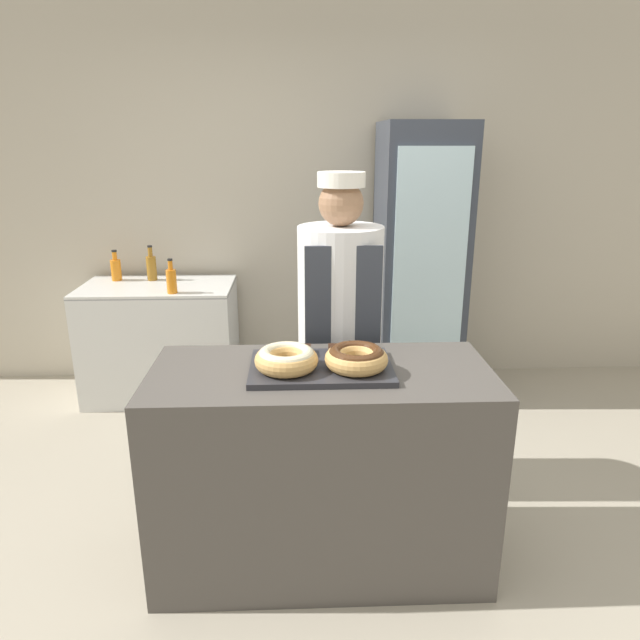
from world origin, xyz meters
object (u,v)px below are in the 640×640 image
at_px(donut_chocolate_glaze, 356,357).
at_px(bottle_orange_b, 116,269).
at_px(bottle_orange, 171,280).
at_px(brownie_back_right, 339,350).
at_px(bottle_amber, 151,267).
at_px(chest_freezer, 162,340).
at_px(beverage_fridge, 419,264).
at_px(donut_light_glaze, 286,358).
at_px(brownie_back_left, 301,351).
at_px(baker_person, 340,333).
at_px(serving_tray, 321,368).

relative_size(donut_chocolate_glaze, bottle_orange_b, 1.14).
bearing_deg(donut_chocolate_glaze, bottle_orange, 123.67).
distance_m(donut_chocolate_glaze, brownie_back_right, 0.17).
height_order(bottle_orange, bottle_amber, bottle_amber).
relative_size(brownie_back_right, chest_freezer, 0.08).
xyz_separation_m(bottle_orange_b, bottle_amber, (0.25, -0.00, 0.01)).
height_order(chest_freezer, bottle_orange, bottle_orange).
distance_m(brownie_back_right, beverage_fridge, 1.76).
height_order(beverage_fridge, bottle_amber, beverage_fridge).
relative_size(donut_light_glaze, brownie_back_left, 2.91).
bearing_deg(bottle_orange_b, donut_chocolate_glaze, -52.08).
relative_size(baker_person, chest_freezer, 1.57).
distance_m(chest_freezer, bottle_amber, 0.52).
relative_size(donut_light_glaze, donut_chocolate_glaze, 1.00).
bearing_deg(beverage_fridge, donut_chocolate_glaze, -109.01).
bearing_deg(donut_light_glaze, brownie_back_left, 70.65).
bearing_deg(bottle_orange_b, serving_tray, -54.10).
height_order(brownie_back_left, baker_person, baker_person).
relative_size(donut_light_glaze, bottle_orange, 1.10).
bearing_deg(brownie_back_left, donut_chocolate_glaze, -36.75).
relative_size(serving_tray, donut_light_glaze, 2.27).
bearing_deg(brownie_back_right, donut_light_glaze, -143.25).
relative_size(baker_person, beverage_fridge, 0.86).
bearing_deg(brownie_back_left, beverage_fridge, 62.86).
distance_m(chest_freezer, bottle_orange, 0.56).
distance_m(brownie_back_left, bottle_orange, 1.63).
relative_size(donut_chocolate_glaze, chest_freezer, 0.24).
bearing_deg(bottle_orange, chest_freezer, 124.93).
xyz_separation_m(donut_light_glaze, brownie_back_right, (0.22, 0.16, -0.03)).
bearing_deg(donut_light_glaze, serving_tray, 16.82).
xyz_separation_m(donut_chocolate_glaze, brownie_back_right, (-0.06, 0.16, -0.03)).
relative_size(donut_light_glaze, bottle_amber, 1.00).
bearing_deg(bottle_orange_b, bottle_orange, -38.56).
height_order(donut_light_glaze, bottle_amber, bottle_amber).
bearing_deg(donut_light_glaze, baker_person, 67.61).
bearing_deg(serving_tray, baker_person, 78.42).
bearing_deg(chest_freezer, brownie_back_right, -54.94).
distance_m(baker_person, chest_freezer, 1.72).
bearing_deg(beverage_fridge, serving_tray, -113.33).
xyz_separation_m(serving_tray, bottle_orange_b, (-1.38, 1.90, -0.00)).
bearing_deg(baker_person, bottle_amber, 133.29).
bearing_deg(baker_person, serving_tray, -101.58).
height_order(donut_light_glaze, bottle_orange_b, bottle_orange_b).
height_order(donut_light_glaze, donut_chocolate_glaze, same).
relative_size(chest_freezer, bottle_orange_b, 4.75).
bearing_deg(brownie_back_right, donut_chocolate_glaze, -70.65).
relative_size(serving_tray, beverage_fridge, 0.30).
bearing_deg(chest_freezer, serving_tray, -58.71).
relative_size(donut_chocolate_glaze, bottle_amber, 1.00).
xyz_separation_m(donut_light_glaze, bottle_orange, (-0.77, 1.57, -0.06)).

